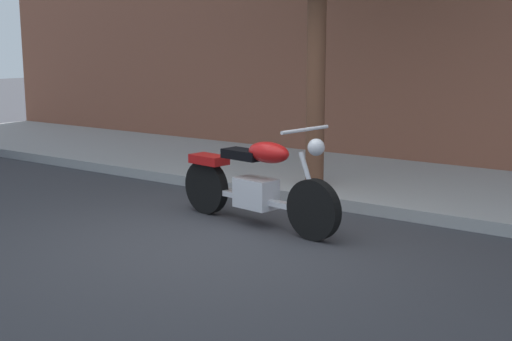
% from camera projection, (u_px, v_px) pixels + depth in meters
% --- Properties ---
extents(ground_plane, '(60.00, 60.00, 0.00)m').
position_uv_depth(ground_plane, '(220.00, 240.00, 6.74)').
color(ground_plane, '#38383D').
extents(sidewalk, '(19.29, 3.00, 0.14)m').
position_uv_depth(sidewalk, '(367.00, 181.00, 9.34)').
color(sidewalk, '#A0A0A0').
rests_on(sidewalk, ground).
extents(motorcycle, '(2.18, 0.73, 1.11)m').
position_uv_depth(motorcycle, '(256.00, 183.00, 7.22)').
color(motorcycle, black).
rests_on(motorcycle, ground).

